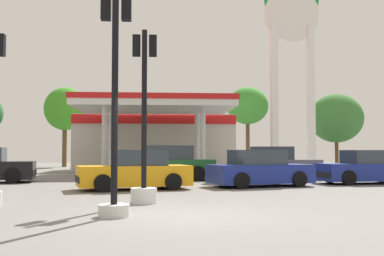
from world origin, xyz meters
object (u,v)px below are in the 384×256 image
at_px(traffic_signal_3, 115,119).
at_px(tree_1, 65,109).
at_px(car_6, 275,164).
at_px(traffic_signal_1, 144,143).
at_px(tree_2, 159,113).
at_px(tree_3, 248,106).
at_px(station_pole_sign, 292,45).
at_px(car_1, 366,168).
at_px(car_3, 165,165).
at_px(car_2, 135,171).
at_px(car_4, 260,170).
at_px(tree_4, 336,118).

distance_m(traffic_signal_3, tree_1, 31.76).
distance_m(car_6, traffic_signal_1, 11.95).
bearing_deg(tree_2, car_6, -71.29).
xyz_separation_m(tree_1, tree_3, (15.76, -1.40, 0.25)).
bearing_deg(traffic_signal_1, station_pole_sign, 61.33).
relative_size(car_1, tree_1, 0.59).
relative_size(car_3, traffic_signal_1, 1.02).
height_order(tree_2, tree_3, tree_3).
bearing_deg(traffic_signal_3, traffic_signal_1, 77.34).
xyz_separation_m(car_2, car_6, (6.60, 5.87, 0.08)).
bearing_deg(station_pole_sign, traffic_signal_1, -118.67).
relative_size(car_4, tree_3, 0.62).
relative_size(car_2, car_4, 1.00).
bearing_deg(traffic_signal_1, car_2, 95.97).
height_order(car_6, tree_2, tree_2).
distance_m(car_2, tree_4, 28.56).
xyz_separation_m(traffic_signal_1, tree_2, (0.44, 27.06, 3.01)).
relative_size(station_pole_sign, car_3, 2.75).
relative_size(tree_2, tree_4, 0.96).
height_order(car_1, tree_2, tree_2).
bearing_deg(tree_4, car_1, -108.63).
distance_m(car_3, traffic_signal_3, 12.03).
bearing_deg(station_pole_sign, car_2, -128.22).
relative_size(station_pole_sign, car_6, 2.72).
height_order(car_6, tree_4, tree_4).
distance_m(car_6, tree_4, 20.12).
bearing_deg(traffic_signal_3, car_2, 89.22).
height_order(car_2, car_6, car_6).
distance_m(car_2, car_3, 5.23).
distance_m(traffic_signal_1, tree_4, 31.84).
bearing_deg(car_4, car_1, 14.48).
relative_size(traffic_signal_1, tree_1, 0.67).
bearing_deg(station_pole_sign, car_6, -114.39).
height_order(traffic_signal_1, tree_1, tree_1).
relative_size(car_2, tree_1, 0.61).
xyz_separation_m(car_2, tree_4, (16.54, 23.00, 3.61)).
height_order(car_4, car_6, car_6).
bearing_deg(traffic_signal_3, station_pole_sign, 63.22).
height_order(car_3, traffic_signal_1, traffic_signal_1).
bearing_deg(car_1, tree_1, 127.53).
xyz_separation_m(car_3, car_4, (3.56, -4.11, -0.10)).
bearing_deg(traffic_signal_1, car_3, 85.61).
height_order(car_1, traffic_signal_3, traffic_signal_3).
height_order(traffic_signal_1, traffic_signal_3, traffic_signal_3).
height_order(station_pole_sign, car_3, station_pole_sign).
xyz_separation_m(car_6, tree_2, (-5.70, 16.84, 3.86)).
relative_size(car_2, traffic_signal_3, 0.87).
height_order(traffic_signal_1, tree_2, tree_2).
xyz_separation_m(station_pole_sign, car_2, (-9.28, -11.79, -7.42)).
relative_size(car_1, traffic_signal_1, 0.89).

